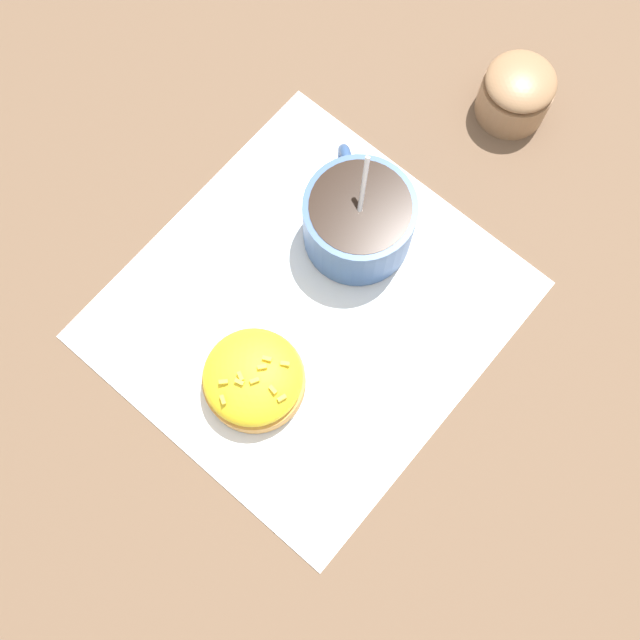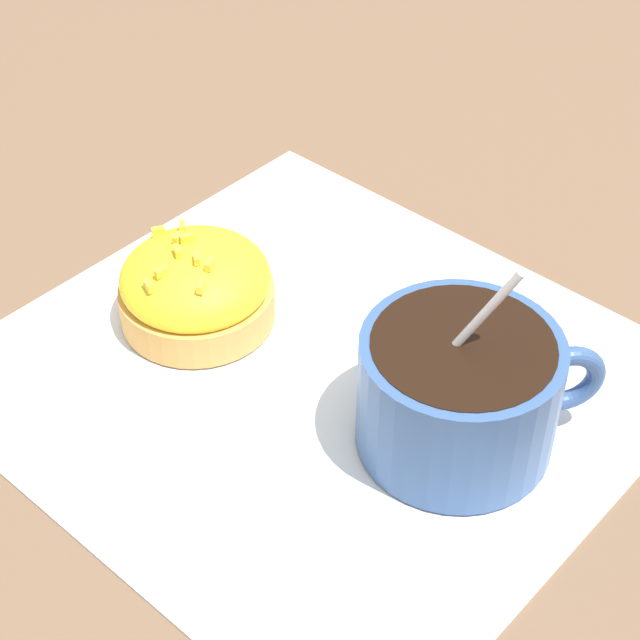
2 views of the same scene
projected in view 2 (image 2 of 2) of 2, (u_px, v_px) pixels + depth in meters
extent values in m
plane|color=brown|center=(316.00, 378.00, 0.54)|extent=(3.00, 3.00, 0.00)
cube|color=white|center=(316.00, 376.00, 0.54)|extent=(0.31, 0.29, 0.00)
cylinder|color=#335184|center=(458.00, 394.00, 0.48)|extent=(0.09, 0.09, 0.06)
cylinder|color=black|center=(463.00, 353.00, 0.47)|extent=(0.08, 0.08, 0.01)
torus|color=#335184|center=(566.00, 379.00, 0.49)|extent=(0.03, 0.04, 0.04)
ellipsoid|color=silver|center=(512.00, 434.00, 0.49)|extent=(0.03, 0.03, 0.01)
cylinder|color=silver|center=(453.00, 348.00, 0.47)|extent=(0.05, 0.03, 0.09)
cylinder|color=#D19347|center=(198.00, 302.00, 0.56)|extent=(0.08, 0.08, 0.02)
ellipsoid|color=yellow|center=(195.00, 278.00, 0.55)|extent=(0.08, 0.08, 0.04)
cube|color=yellow|center=(201.00, 287.00, 0.52)|extent=(0.01, 0.01, 0.00)
cube|color=yellow|center=(161.00, 272.00, 0.53)|extent=(0.00, 0.01, 0.00)
cube|color=yellow|center=(197.00, 258.00, 0.53)|extent=(0.01, 0.01, 0.00)
cube|color=yellow|center=(149.00, 286.00, 0.53)|extent=(0.01, 0.00, 0.00)
cube|color=yellow|center=(176.00, 230.00, 0.55)|extent=(0.01, 0.01, 0.00)
cube|color=yellow|center=(177.00, 251.00, 0.54)|extent=(0.01, 0.01, 0.00)
cube|color=yellow|center=(178.00, 238.00, 0.55)|extent=(0.01, 0.01, 0.00)
cube|color=yellow|center=(158.00, 231.00, 0.56)|extent=(0.01, 0.01, 0.00)
cube|color=yellow|center=(187.00, 238.00, 0.55)|extent=(0.01, 0.01, 0.00)
cube|color=yellow|center=(210.00, 264.00, 0.53)|extent=(0.01, 0.01, 0.00)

